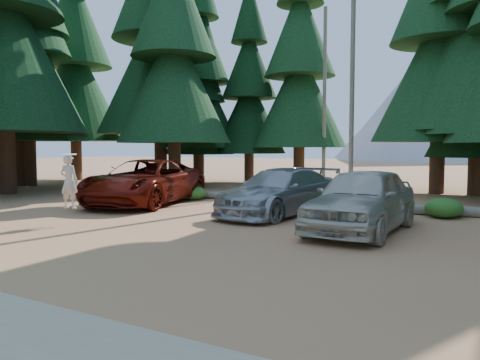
{
  "coord_description": "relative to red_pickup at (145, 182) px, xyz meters",
  "views": [
    {
      "loc": [
        7.77,
        -9.12,
        2.28
      ],
      "look_at": [
        0.45,
        3.65,
        1.25
      ],
      "focal_mm": 35.0,
      "sensor_mm": 36.0,
      "label": 1
    }
  ],
  "objects": [
    {
      "name": "shrub_center_left",
      "position": [
        0.8,
        2.23,
        -0.6
      ],
      "size": [
        1.08,
        1.08,
        0.6
      ],
      "primitive_type": "ellipsoid",
      "color": "#1E611D",
      "rests_on": "ground"
    },
    {
      "name": "ground",
      "position": [
        4.83,
        -5.2,
        -0.9
      ],
      "size": [
        160.0,
        160.0,
        0.0
      ],
      "primitive_type": "plane",
      "color": "#B8734E",
      "rests_on": "ground"
    },
    {
      "name": "snag_front",
      "position": [
        5.63,
        9.3,
        5.1
      ],
      "size": [
        0.24,
        0.24,
        12.0
      ],
      "primitive_type": "cylinder",
      "color": "gray",
      "rests_on": "ground"
    },
    {
      "name": "frisbee_player",
      "position": [
        1.42,
        -4.92,
        0.39
      ],
      "size": [
        0.65,
        0.49,
        1.61
      ],
      "rotation": [
        0.0,
        0.0,
        3.35
      ],
      "color": "beige",
      "rests_on": "ground"
    },
    {
      "name": "log_left",
      "position": [
        -0.62,
        2.78,
        -0.74
      ],
      "size": [
        4.56,
        0.9,
        0.33
      ],
      "primitive_type": "cylinder",
      "rotation": [
        0.0,
        1.57,
        0.13
      ],
      "color": "gray",
      "rests_on": "ground"
    },
    {
      "name": "silver_minivan_center",
      "position": [
        5.96,
        -0.05,
        -0.12
      ],
      "size": [
        2.95,
        5.65,
        1.57
      ],
      "primitive_type": "imported",
      "rotation": [
        0.0,
        0.0,
        -0.14
      ],
      "color": "#A7AAAF",
      "rests_on": "ground"
    },
    {
      "name": "shrub_far_right",
      "position": [
        8.22,
        2.36,
        -0.56
      ],
      "size": [
        1.22,
        1.22,
        0.67
      ],
      "primitive_type": "ellipsoid",
      "color": "#1E611D",
      "rests_on": "ground"
    },
    {
      "name": "red_pickup",
      "position": [
        0.0,
        0.0,
        0.0
      ],
      "size": [
        4.34,
        6.96,
        1.8
      ],
      "primitive_type": "imported",
      "rotation": [
        0.0,
        0.0,
        0.22
      ],
      "color": "#5A1007",
      "rests_on": "ground"
    },
    {
      "name": "shrub_edge_west",
      "position": [
        -5.41,
        2.29,
        -0.63
      ],
      "size": [
        0.98,
        0.98,
        0.54
      ],
      "primitive_type": "ellipsoid",
      "color": "#1E611D",
      "rests_on": "ground"
    },
    {
      "name": "shrub_center_right",
      "position": [
        8.48,
        3.19,
        -0.64
      ],
      "size": [
        0.92,
        0.92,
        0.51
      ],
      "primitive_type": "ellipsoid",
      "color": "#1E611D",
      "rests_on": "ground"
    },
    {
      "name": "log_mid",
      "position": [
        5.41,
        4.66,
        -0.74
      ],
      "size": [
        3.41,
        2.42,
        0.32
      ],
      "primitive_type": "cylinder",
      "rotation": [
        0.0,
        1.57,
        -0.59
      ],
      "color": "gray",
      "rests_on": "ground"
    },
    {
      "name": "log_right",
      "position": [
        10.19,
        2.37,
        -0.73
      ],
      "size": [
        5.36,
        1.08,
        0.34
      ],
      "primitive_type": "cylinder",
      "rotation": [
        0.0,
        1.57,
        0.14
      ],
      "color": "gray",
      "rests_on": "ground"
    },
    {
      "name": "shrub_right",
      "position": [
        10.87,
        2.0,
        -0.57
      ],
      "size": [
        1.18,
        1.18,
        0.65
      ],
      "primitive_type": "ellipsoid",
      "color": "#1E611D",
      "rests_on": "ground"
    },
    {
      "name": "silver_minivan_right",
      "position": [
        9.23,
        -1.79,
        -0.02
      ],
      "size": [
        2.21,
        5.2,
        1.75
      ],
      "primitive_type": "imported",
      "rotation": [
        0.0,
        0.0,
        -0.03
      ],
      "color": "beige",
      "rests_on": "ground"
    },
    {
      "name": "snag_back",
      "position": [
        3.63,
        10.8,
        4.1
      ],
      "size": [
        0.2,
        0.2,
        10.0
      ],
      "primitive_type": "cylinder",
      "color": "gray",
      "rests_on": "ground"
    },
    {
      "name": "shrub_far_left",
      "position": [
        0.66,
        2.46,
        -0.62
      ],
      "size": [
        1.01,
        1.01,
        0.56
      ],
      "primitive_type": "ellipsoid",
      "color": "#1E611D",
      "rests_on": "ground"
    },
    {
      "name": "mountain_peak",
      "position": [
        2.25,
        83.04,
        11.81
      ],
      "size": [
        48.0,
        50.0,
        28.0
      ],
      "color": "gray",
      "rests_on": "ground"
    },
    {
      "name": "shrub_left",
      "position": [
        3.71,
        4.8,
        -0.67
      ],
      "size": [
        0.83,
        0.83,
        0.46
      ],
      "primitive_type": "ellipsoid",
      "color": "#1E611D",
      "rests_on": "ground"
    },
    {
      "name": "forest_belt_north",
      "position": [
        4.83,
        9.8,
        -0.9
      ],
      "size": [
        36.0,
        7.0,
        22.0
      ],
      "primitive_type": null,
      "color": "black",
      "rests_on": "ground"
    }
  ]
}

